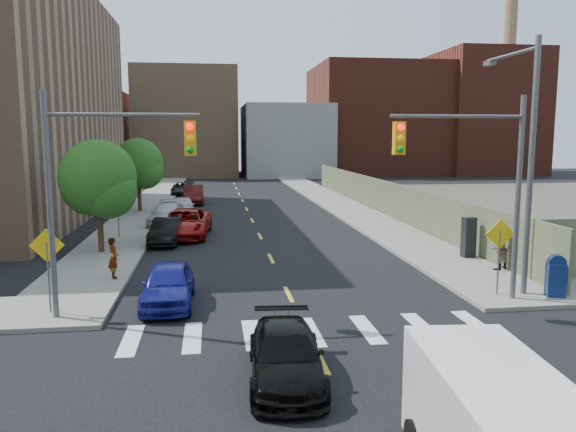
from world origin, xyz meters
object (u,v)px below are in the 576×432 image
object	(u,v)px
mailbox	(556,276)
pedestrian_east	(499,249)
parked_car_blue	(168,284)
parked_car_black	(167,231)
parked_car_silver	(168,214)
parked_car_maroon	(194,195)
payphone	(469,237)
pedestrian_west	(113,258)
parked_car_white	(183,206)
parked_car_grey	(182,189)
black_sedan	(286,355)
parked_car_red	(185,223)

from	to	relation	value
mailbox	pedestrian_east	world-z (taller)	pedestrian_east
parked_car_blue	parked_car_black	xyz separation A→B (m)	(-0.88, 11.12, -0.04)
parked_car_silver	parked_car_maroon	size ratio (longest dim) A/B	1.07
payphone	parked_car_black	bearing A→B (deg)	151.42
pedestrian_west	payphone	bearing A→B (deg)	-105.09
parked_car_black	parked_car_blue	bearing A→B (deg)	-80.54
pedestrian_west	parked_car_white	bearing A→B (deg)	-27.42
parked_car_grey	mailbox	distance (m)	40.17
parked_car_maroon	parked_car_black	bearing A→B (deg)	-94.25
parked_car_silver	pedestrian_east	size ratio (longest dim) A/B	2.87
parked_car_white	black_sedan	world-z (taller)	parked_car_white
parked_car_blue	mailbox	size ratio (longest dim) A/B	2.84
parked_car_red	parked_car_white	bearing A→B (deg)	98.90
parked_car_blue	parked_car_maroon	size ratio (longest dim) A/B	0.89
parked_car_maroon	parked_car_silver	bearing A→B (deg)	-97.78
payphone	parked_car_grey	bearing A→B (deg)	109.39
parked_car_silver	black_sedan	size ratio (longest dim) A/B	1.20
parked_car_grey	pedestrian_west	distance (m)	32.82
parked_car_red	pedestrian_west	xyz separation A→B (m)	(-2.33, -9.72, 0.17)
mailbox	pedestrian_west	distance (m)	16.27
mailbox	pedestrian_east	distance (m)	4.00
parked_car_maroon	black_sedan	size ratio (longest dim) A/B	1.12
parked_car_grey	parked_car_maroon	bearing A→B (deg)	-80.07
parked_car_blue	parked_car_grey	distance (m)	36.16
parked_car_maroon	black_sedan	xyz separation A→B (m)	(3.16, -35.37, -0.17)
parked_car_grey	black_sedan	size ratio (longest dim) A/B	1.06
parked_car_red	black_sedan	bearing A→B (deg)	-75.55
parked_car_silver	parked_car_maroon	distance (m)	11.75
parked_car_grey	mailbox	size ratio (longest dim) A/B	3.00
parked_car_grey	pedestrian_east	xyz separation A→B (m)	(14.60, -33.43, 0.41)
parked_car_silver	parked_car_maroon	world-z (taller)	parked_car_maroon
payphone	parked_car_red	bearing A→B (deg)	143.44
mailbox	parked_car_white	bearing A→B (deg)	137.46
parked_car_black	parked_car_silver	xyz separation A→B (m)	(-0.42, 6.16, 0.06)
parked_car_red	parked_car_silver	world-z (taller)	parked_car_red
parked_car_white	pedestrian_east	distance (m)	23.48
parked_car_grey	black_sedan	world-z (taller)	parked_car_grey
parked_car_silver	pedestrian_west	bearing A→B (deg)	-89.53
parked_car_black	parked_car_white	xyz separation A→B (m)	(0.33, 10.55, 0.03)
pedestrian_west	pedestrian_east	distance (m)	15.64
parked_car_silver	mailbox	bearing A→B (deg)	-47.19
black_sedan	pedestrian_east	size ratio (longest dim) A/B	2.40
parked_car_black	parked_car_red	xyz separation A→B (m)	(0.88, 1.94, 0.11)
parked_car_grey	pedestrian_west	bearing A→B (deg)	-92.13
mailbox	pedestrian_east	xyz separation A→B (m)	(0.02, 4.00, 0.16)
parked_car_maroon	mailbox	distance (m)	33.04
pedestrian_east	black_sedan	bearing A→B (deg)	19.17
parked_car_maroon	parked_car_grey	xyz separation A→B (m)	(-1.30, 7.18, -0.16)
mailbox	parked_car_red	bearing A→B (deg)	149.18
parked_car_blue	parked_car_white	size ratio (longest dim) A/B	1.02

